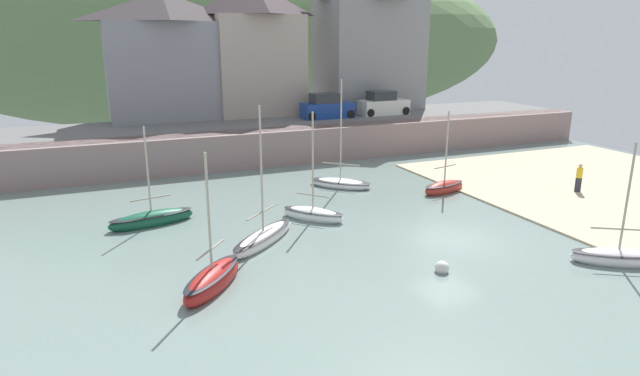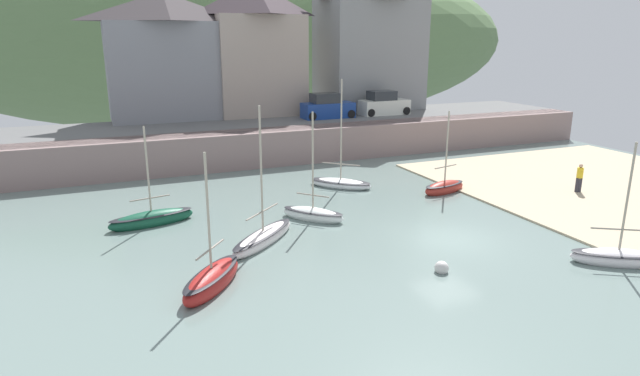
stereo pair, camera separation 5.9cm
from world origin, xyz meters
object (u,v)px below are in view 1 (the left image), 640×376
(fishing_boat_green, at_px, (313,214))
(rowboat_small_beached, at_px, (152,219))
(parked_car_near_slipway, at_px, (327,108))
(waterfront_building_centre, at_px, (256,49))
(parked_car_by_wall, at_px, (383,105))
(sailboat_white_hull, at_px, (444,187))
(waterfront_building_left, at_px, (166,56))
(sailboat_far_left, at_px, (340,183))
(mooring_buoy, at_px, (442,268))
(sailboat_nearest_shore, at_px, (618,257))
(person_on_slipway, at_px, (579,176))
(waterfront_building_right, at_px, (369,39))
(sailboat_blue_trim, at_px, (263,237))
(sailboat_tall_mast, at_px, (213,280))

(fishing_boat_green, relative_size, rowboat_small_beached, 1.11)
(rowboat_small_beached, xyz_separation_m, parked_car_near_slipway, (14.97, 13.69, 2.92))
(waterfront_building_centre, xyz_separation_m, parked_car_by_wall, (9.39, -4.50, -4.47))
(fishing_boat_green, bearing_deg, sailboat_white_hull, 57.99)
(fishing_boat_green, relative_size, parked_car_by_wall, 1.31)
(waterfront_building_left, distance_m, waterfront_building_centre, 7.13)
(sailboat_far_left, distance_m, parked_car_by_wall, 14.60)
(fishing_boat_green, height_order, mooring_buoy, fishing_boat_green)
(waterfront_building_left, bearing_deg, parked_car_near_slipway, -21.47)
(sailboat_nearest_shore, height_order, mooring_buoy, sailboat_nearest_shore)
(waterfront_building_left, xyz_separation_m, person_on_slipway, (19.31, -22.06, -6.20))
(waterfront_building_right, bearing_deg, parked_car_by_wall, -101.56)
(parked_car_by_wall, bearing_deg, sailboat_nearest_shore, -99.58)
(waterfront_building_centre, relative_size, sailboat_white_hull, 2.14)
(waterfront_building_centre, xyz_separation_m, parked_car_near_slipway, (4.33, -4.50, -4.47))
(sailboat_white_hull, height_order, person_on_slipway, sailboat_white_hull)
(waterfront_building_right, relative_size, parked_car_by_wall, 2.86)
(sailboat_blue_trim, height_order, parked_car_near_slipway, sailboat_blue_trim)
(waterfront_building_right, bearing_deg, waterfront_building_centre, 180.00)
(sailboat_tall_mast, relative_size, parked_car_by_wall, 1.24)
(waterfront_building_left, height_order, sailboat_far_left, waterfront_building_left)
(waterfront_building_right, xyz_separation_m, person_on_slipway, (1.89, -22.06, -7.42))
(waterfront_building_right, height_order, sailboat_tall_mast, waterfront_building_right)
(rowboat_small_beached, bearing_deg, sailboat_blue_trim, -57.83)
(sailboat_white_hull, bearing_deg, waterfront_building_left, 110.25)
(waterfront_building_right, height_order, person_on_slipway, waterfront_building_right)
(rowboat_small_beached, bearing_deg, waterfront_building_left, 67.37)
(sailboat_far_left, relative_size, sailboat_nearest_shore, 1.28)
(sailboat_tall_mast, bearing_deg, sailboat_white_hull, -24.96)
(sailboat_blue_trim, xyz_separation_m, mooring_buoy, (5.33, -5.44, -0.11))
(sailboat_far_left, distance_m, parked_car_near_slipway, 12.15)
(waterfront_building_centre, bearing_deg, sailboat_far_left, -88.60)
(waterfront_building_left, relative_size, sailboat_white_hull, 1.94)
(waterfront_building_left, bearing_deg, sailboat_far_left, -64.36)
(waterfront_building_centre, height_order, rowboat_small_beached, waterfront_building_centre)
(parked_car_near_slipway, relative_size, person_on_slipway, 2.54)
(fishing_boat_green, height_order, rowboat_small_beached, fishing_boat_green)
(waterfront_building_centre, distance_m, sailboat_far_left, 17.28)
(sailboat_blue_trim, bearing_deg, mooring_buoy, -87.84)
(sailboat_white_hull, bearing_deg, sailboat_far_left, 132.95)
(sailboat_nearest_shore, relative_size, person_on_slipway, 3.09)
(sailboat_far_left, bearing_deg, waterfront_building_right, 101.84)
(fishing_boat_green, bearing_deg, sailboat_far_left, 100.68)
(mooring_buoy, bearing_deg, waterfront_building_right, 67.70)
(sailboat_white_hull, height_order, sailboat_tall_mast, sailboat_tall_mast)
(sailboat_tall_mast, bearing_deg, waterfront_building_left, 34.55)
(waterfront_building_left, xyz_separation_m, sailboat_nearest_shore, (12.73, -29.97, -6.92))
(waterfront_building_centre, relative_size, sailboat_far_left, 1.62)
(waterfront_building_left, height_order, fishing_boat_green, waterfront_building_left)
(waterfront_building_left, relative_size, waterfront_building_centre, 0.91)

